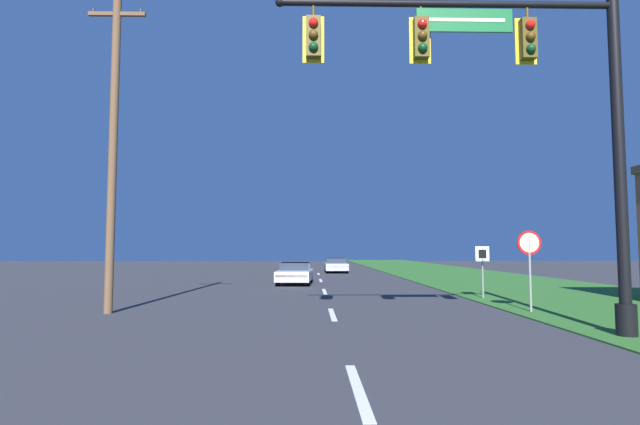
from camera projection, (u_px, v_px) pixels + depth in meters
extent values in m
cube|color=#2D6626|center=(488.00, 280.00, 31.16)|extent=(10.00, 110.00, 0.04)
cube|color=silver|center=(358.00, 389.00, 7.01)|extent=(0.16, 2.80, 0.01)
cube|color=silver|center=(332.00, 314.00, 14.99)|extent=(0.16, 2.80, 0.01)
cube|color=silver|center=(324.00, 292.00, 22.97)|extent=(0.16, 2.80, 0.01)
cube|color=silver|center=(321.00, 280.00, 30.95)|extent=(0.16, 2.80, 0.01)
cube|color=silver|center=(318.00, 274.00, 38.92)|extent=(0.16, 2.80, 0.01)
cylinder|color=black|center=(626.00, 320.00, 11.13)|extent=(0.44, 0.44, 0.70)
cylinder|color=black|center=(619.00, 154.00, 11.40)|extent=(0.26, 0.26, 8.22)
cylinder|color=black|center=(447.00, 4.00, 11.58)|extent=(7.78, 0.16, 0.16)
sphere|color=black|center=(280.00, 2.00, 11.50)|extent=(0.21, 0.21, 0.21)
cube|color=#196B33|center=(464.00, 21.00, 11.56)|extent=(2.23, 0.06, 0.55)
cube|color=white|center=(465.00, 20.00, 11.52)|extent=(1.88, 0.01, 0.08)
cylinder|color=#4C4214|center=(313.00, 10.00, 11.50)|extent=(0.06, 0.06, 0.35)
cube|color=yellow|center=(313.00, 40.00, 11.59)|extent=(0.50, 0.03, 1.11)
cube|color=#4C4214|center=(313.00, 37.00, 11.46)|extent=(0.34, 0.24, 0.95)
sphere|color=red|center=(313.00, 22.00, 11.34)|extent=(0.22, 0.22, 0.22)
sphere|color=#51380F|center=(313.00, 35.00, 11.32)|extent=(0.22, 0.22, 0.22)
sphere|color=#0F3D19|center=(313.00, 47.00, 11.30)|extent=(0.22, 0.22, 0.22)
cylinder|color=#4C4214|center=(421.00, 11.00, 11.55)|extent=(0.06, 0.06, 0.35)
cube|color=yellow|center=(420.00, 41.00, 11.64)|extent=(0.50, 0.03, 1.11)
cube|color=#4C4214|center=(421.00, 38.00, 11.51)|extent=(0.34, 0.24, 0.95)
sphere|color=red|center=(422.00, 23.00, 11.39)|extent=(0.22, 0.22, 0.22)
sphere|color=#51380F|center=(423.00, 36.00, 11.37)|extent=(0.22, 0.22, 0.22)
sphere|color=#0F3D19|center=(423.00, 48.00, 11.35)|extent=(0.22, 0.22, 0.22)
cylinder|color=#4C4214|center=(527.00, 12.00, 11.60)|extent=(0.06, 0.06, 0.35)
cube|color=yellow|center=(525.00, 42.00, 11.69)|extent=(0.50, 0.03, 1.11)
cube|color=#4C4214|center=(528.00, 39.00, 11.56)|extent=(0.34, 0.24, 0.95)
sphere|color=red|center=(530.00, 24.00, 11.44)|extent=(0.22, 0.22, 0.22)
sphere|color=#51380F|center=(531.00, 37.00, 11.42)|extent=(0.22, 0.22, 0.22)
sphere|color=#0F3D19|center=(531.00, 49.00, 11.40)|extent=(0.22, 0.22, 0.22)
cylinder|color=black|center=(311.00, 277.00, 29.49)|extent=(0.22, 0.64, 0.64)
cylinder|color=black|center=(284.00, 277.00, 29.54)|extent=(0.22, 0.64, 0.64)
cylinder|color=black|center=(308.00, 280.00, 26.43)|extent=(0.22, 0.64, 0.64)
cylinder|color=black|center=(278.00, 280.00, 26.48)|extent=(0.22, 0.64, 0.64)
cube|color=silver|center=(295.00, 275.00, 28.00)|extent=(2.06, 4.56, 0.55)
cube|color=#283342|center=(295.00, 266.00, 28.15)|extent=(1.70, 1.96, 0.42)
cube|color=silver|center=(295.00, 263.00, 28.16)|extent=(1.66, 1.92, 0.06)
cube|color=#B71414|center=(292.00, 276.00, 25.81)|extent=(1.68, 0.15, 0.14)
cylinder|color=black|center=(344.00, 268.00, 43.17)|extent=(0.22, 0.64, 0.64)
cylinder|color=black|center=(326.00, 268.00, 43.14)|extent=(0.22, 0.64, 0.64)
cylinder|color=black|center=(347.00, 269.00, 39.97)|extent=(0.22, 0.64, 0.64)
cylinder|color=black|center=(327.00, 269.00, 39.94)|extent=(0.22, 0.64, 0.64)
cube|color=#B7B7BC|center=(336.00, 266.00, 41.57)|extent=(1.82, 4.61, 0.55)
cube|color=#283342|center=(336.00, 261.00, 41.72)|extent=(1.60, 1.94, 0.42)
cube|color=#B7B7BC|center=(336.00, 258.00, 41.73)|extent=(1.57, 1.90, 0.06)
cube|color=#B71414|center=(337.00, 267.00, 39.30)|extent=(1.67, 0.06, 0.14)
cylinder|color=gray|center=(530.00, 276.00, 15.45)|extent=(0.07, 0.07, 2.20)
cylinder|color=red|center=(529.00, 243.00, 15.53)|extent=(0.76, 0.04, 0.76)
cylinder|color=white|center=(529.00, 243.00, 15.50)|extent=(0.61, 0.01, 0.61)
cylinder|color=gray|center=(483.00, 272.00, 19.65)|extent=(0.06, 0.06, 2.00)
cube|color=white|center=(482.00, 254.00, 19.70)|extent=(0.55, 0.04, 0.60)
cube|color=black|center=(482.00, 254.00, 19.68)|extent=(0.31, 0.01, 0.34)
cylinder|color=brown|center=(113.00, 146.00, 15.62)|extent=(0.26, 0.26, 10.37)
cube|color=brown|center=(117.00, 14.00, 15.93)|extent=(1.80, 0.12, 0.12)
cylinder|color=#333338|center=(94.00, 10.00, 15.93)|extent=(0.08, 0.08, 0.12)
cylinder|color=#333338|center=(141.00, 11.00, 15.96)|extent=(0.08, 0.08, 0.12)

